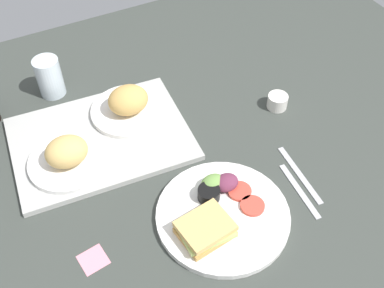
% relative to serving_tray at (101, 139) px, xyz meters
% --- Properties ---
extents(ground_plane, '(1.90, 1.50, 0.03)m').
position_rel_serving_tray_xyz_m(ground_plane, '(0.17, -0.18, -0.02)').
color(ground_plane, '#383D38').
extents(serving_tray, '(0.47, 0.36, 0.02)m').
position_rel_serving_tray_xyz_m(serving_tray, '(0.00, 0.00, 0.00)').
color(serving_tray, '#B2B2AD').
rests_on(serving_tray, ground_plane).
extents(bread_plate_near, '(0.20, 0.20, 0.08)m').
position_rel_serving_tray_xyz_m(bread_plate_near, '(-0.10, -0.05, 0.04)').
color(bread_plate_near, white).
rests_on(bread_plate_near, serving_tray).
extents(bread_plate_far, '(0.20, 0.20, 0.09)m').
position_rel_serving_tray_xyz_m(bread_plate_far, '(0.10, 0.05, 0.04)').
color(bread_plate_far, white).
rests_on(bread_plate_far, serving_tray).
extents(plate_with_salad, '(0.30, 0.30, 0.05)m').
position_rel_serving_tray_xyz_m(plate_with_salad, '(0.16, -0.35, 0.01)').
color(plate_with_salad, white).
rests_on(plate_with_salad, ground_plane).
extents(drinking_glass, '(0.07, 0.07, 0.12)m').
position_rel_serving_tray_xyz_m(drinking_glass, '(-0.06, 0.24, 0.05)').
color(drinking_glass, silver).
rests_on(drinking_glass, ground_plane).
extents(espresso_cup, '(0.06, 0.06, 0.04)m').
position_rel_serving_tray_xyz_m(espresso_cup, '(0.48, -0.10, 0.01)').
color(espresso_cup, silver).
rests_on(espresso_cup, ground_plane).
extents(fork, '(0.03, 0.17, 0.01)m').
position_rel_serving_tray_xyz_m(fork, '(0.36, -0.37, -0.01)').
color(fork, '#B7B7BC').
rests_on(fork, ground_plane).
extents(knife, '(0.03, 0.19, 0.01)m').
position_rel_serving_tray_xyz_m(knife, '(0.39, -0.33, -0.01)').
color(knife, '#B7B7BC').
rests_on(knife, ground_plane).
extents(sticky_note, '(0.06, 0.06, 0.00)m').
position_rel_serving_tray_xyz_m(sticky_note, '(-0.13, -0.32, -0.01)').
color(sticky_note, pink).
rests_on(sticky_note, ground_plane).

